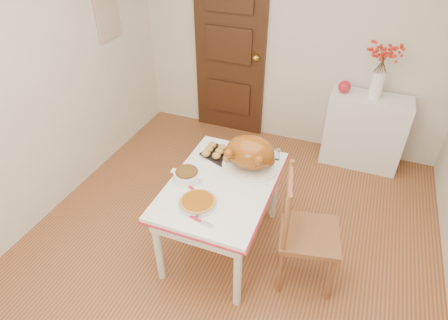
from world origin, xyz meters
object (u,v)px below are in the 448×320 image
at_px(sideboard, 364,131).
at_px(turkey_platter, 250,154).
at_px(chair_oak, 310,232).
at_px(pumpkin_pie, 198,202).
at_px(kitchen_table, 222,215).

relative_size(sideboard, turkey_platter, 1.77).
distance_m(chair_oak, pumpkin_pie, 0.86).
bearing_deg(turkey_platter, pumpkin_pie, -128.91).
height_order(kitchen_table, chair_oak, chair_oak).
bearing_deg(sideboard, chair_oak, -98.30).
bearing_deg(chair_oak, sideboard, -19.64).
distance_m(kitchen_table, turkey_platter, 0.57).
bearing_deg(pumpkin_pie, chair_oak, 16.16).
relative_size(kitchen_table, turkey_platter, 2.54).
bearing_deg(pumpkin_pie, kitchen_table, 77.43).
bearing_deg(turkey_platter, sideboard, 42.05).
distance_m(sideboard, pumpkin_pie, 2.28).
height_order(sideboard, kitchen_table, sideboard).
xyz_separation_m(sideboard, turkey_platter, (-0.84, -1.45, 0.43)).
bearing_deg(chair_oak, kitchen_table, 73.24).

